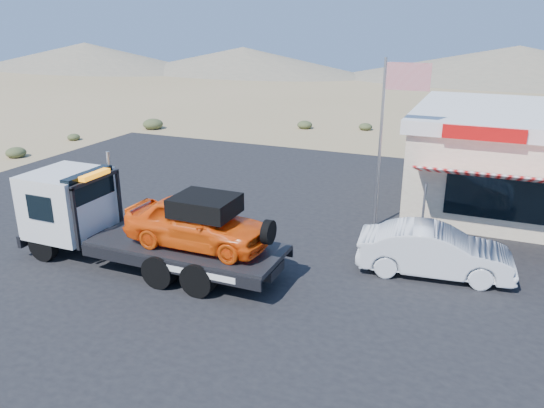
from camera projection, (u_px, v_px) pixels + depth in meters
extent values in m
plane|color=#927E53|center=(201.00, 253.00, 17.28)|extent=(120.00, 120.00, 0.00)
cube|color=black|center=(291.00, 230.00, 19.16)|extent=(32.00, 24.00, 0.02)
cylinder|color=black|center=(43.00, 246.00, 16.57)|extent=(0.97, 0.29, 0.97)
cylinder|color=black|center=(86.00, 225.00, 18.25)|extent=(0.97, 0.29, 0.97)
cylinder|color=black|center=(161.00, 270.00, 14.97)|extent=(0.97, 0.53, 0.97)
cylinder|color=black|center=(196.00, 245.00, 16.66)|extent=(0.97, 0.53, 0.97)
cylinder|color=black|center=(199.00, 278.00, 14.51)|extent=(0.97, 0.53, 0.97)
cylinder|color=black|center=(232.00, 251.00, 16.19)|extent=(0.97, 0.53, 0.97)
cube|color=black|center=(157.00, 248.00, 16.05)|extent=(7.93, 0.97, 0.29)
cube|color=silver|center=(68.00, 203.00, 16.92)|extent=(2.13, 2.27, 2.03)
cube|color=black|center=(89.00, 186.00, 16.36)|extent=(0.34, 1.93, 0.87)
cube|color=black|center=(99.00, 209.00, 16.49)|extent=(0.10, 2.13, 1.93)
cube|color=orange|center=(95.00, 175.00, 16.12)|extent=(0.24, 1.16, 0.15)
cube|color=black|center=(187.00, 246.00, 15.57)|extent=(5.80, 2.22, 0.15)
imported|color=#FD530D|center=(197.00, 222.00, 15.17)|extent=(4.26, 1.71, 1.45)
cube|color=black|center=(205.00, 205.00, 14.88)|extent=(1.74, 1.45, 0.53)
imported|color=silver|center=(435.00, 251.00, 15.60)|extent=(4.60, 2.07, 1.47)
cube|color=red|center=(484.00, 134.00, 17.26)|extent=(2.60, 0.12, 0.45)
cylinder|color=#99999E|center=(423.00, 215.00, 17.40)|extent=(0.08, 0.08, 2.20)
cylinder|color=#99999E|center=(380.00, 146.00, 18.48)|extent=(0.10, 0.10, 6.00)
cube|color=#B20C14|center=(408.00, 77.00, 17.41)|extent=(1.50, 0.02, 0.90)
ellipsoid|color=#374123|center=(16.00, 152.00, 29.11)|extent=(1.08, 1.08, 0.58)
ellipsoid|color=#374123|center=(74.00, 137.00, 33.22)|extent=(0.79, 0.79, 0.42)
ellipsoid|color=#374123|center=(153.00, 123.00, 36.58)|extent=(1.38, 1.38, 0.74)
ellipsoid|color=#374123|center=(305.00, 124.00, 36.73)|extent=(1.05, 1.05, 0.57)
ellipsoid|color=#374123|center=(365.00, 126.00, 36.24)|extent=(0.92, 0.92, 0.49)
cone|color=#726B59|center=(243.00, 60.00, 73.69)|extent=(36.00, 36.00, 3.50)
cone|color=#726B59|center=(517.00, 64.00, 63.37)|extent=(44.00, 44.00, 4.20)
cone|color=#726B59|center=(86.00, 56.00, 80.18)|extent=(40.00, 40.00, 3.80)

